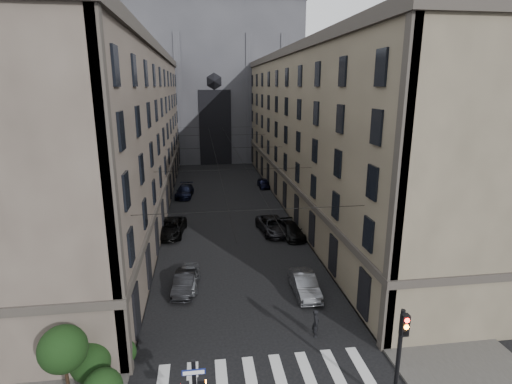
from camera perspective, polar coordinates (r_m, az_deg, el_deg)
name	(u,v)px	position (r m, az deg, el deg)	size (l,w,h in m)	color
sidewalk_left	(140,208)	(51.12, -16.17, -2.27)	(7.00, 80.00, 0.15)	#383533
sidewalk_right	(306,202)	(52.30, 7.22, -1.40)	(7.00, 80.00, 0.15)	#383533
zebra_crossing	(265,376)	(22.92, 1.28, -24.75)	(11.00, 3.20, 0.01)	beige
building_left	(109,133)	(49.83, -20.32, 7.88)	(13.60, 60.60, 18.85)	#463E36
building_right	(332,130)	(51.38, 10.76, 8.72)	(13.60, 60.60, 18.85)	brown
gothic_tower	(212,71)	(87.48, -6.33, 16.86)	(35.00, 23.00, 58.00)	#2D2D33
traffic_light_right	(400,349)	(20.16, 19.91, -20.34)	(0.34, 0.50, 5.20)	black
shrub_cluster	(86,362)	(22.40, -23.07, -21.39)	(3.90, 4.40, 3.90)	black
tram_wires	(225,149)	(48.70, -4.48, 6.11)	(14.00, 60.00, 0.43)	black
car_left_near	(188,278)	(31.10, -9.71, -11.97)	(1.63, 4.06, 1.38)	slate
car_left_midnear	(184,283)	(30.44, -10.20, -12.65)	(1.44, 4.12, 1.36)	black
car_left_midfar	(171,228)	(41.36, -12.11, -5.01)	(2.63, 5.70, 1.58)	black
car_left_far	(185,191)	(55.29, -10.18, 0.11)	(2.13, 5.25, 1.52)	black
car_right_near	(304,284)	(29.84, 6.94, -12.96)	(1.58, 4.53, 1.49)	slate
car_right_midnear	(273,225)	(41.16, 2.46, -4.80)	(2.57, 5.58, 1.55)	black
car_right_midfar	(291,230)	(40.20, 5.07, -5.49)	(1.90, 4.66, 1.35)	black
car_right_far	(263,183)	(59.46, 1.07, 1.28)	(1.54, 3.83, 1.30)	black
pedestrian	(316,323)	(25.46, 8.54, -18.01)	(0.63, 0.42, 1.74)	black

